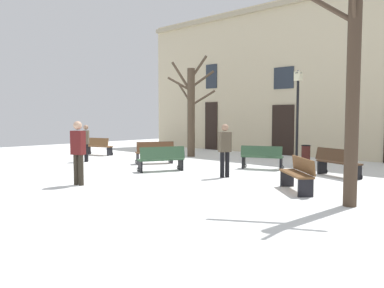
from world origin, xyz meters
name	(u,v)px	position (x,y,z in m)	size (l,w,h in m)	color
ground_plane	(157,174)	(0.00, 0.00, 0.00)	(31.07, 31.07, 0.00)	white
building_facade	(291,76)	(0.00, 8.92, 3.94)	(19.42, 0.60, 7.77)	beige
tree_near_facade	(191,108)	(-3.15, 5.00, 2.38)	(2.28, 1.74, 4.85)	#4C3D2D
tree_left_of_center	(353,76)	(6.55, -0.17, 2.82)	(2.10, 1.73, 5.48)	#423326
streetlamp	(298,108)	(2.39, 5.20, 2.30)	(0.30, 0.30, 3.76)	black
litter_bin	(306,154)	(2.09, 6.57, 0.38)	(0.39, 0.39, 0.74)	#4C1E19
bench_back_to_back_left	(262,157)	(1.89, 3.52, 0.46)	(1.58, 1.01, 0.88)	#2D4C33
bench_near_center_tree	(337,162)	(4.67, 3.66, 0.48)	(1.64, 1.00, 0.93)	#3D2819
bench_near_lamp	(161,159)	(-0.39, 0.57, 0.45)	(1.14, 1.71, 0.90)	#2D4C33
bench_by_litter_bin	(298,174)	(4.93, 0.56, 0.46)	(1.44, 1.38, 0.89)	brown
bench_facing_shops	(155,152)	(-2.25, 1.88, 0.47)	(1.20, 1.58, 0.93)	#51331E
bench_far_corner	(98,146)	(-7.04, 2.25, 0.45)	(1.59, 0.89, 0.88)	brown
person_by_shop_door	(86,142)	(-4.95, 0.32, 0.87)	(0.43, 0.42, 1.59)	black
person_crossing_plaza	(225,148)	(2.09, 1.06, 0.95)	(0.36, 0.44, 1.72)	black
person_strolling	(78,149)	(-0.05, -2.90, 1.03)	(0.43, 0.33, 1.83)	#2D271E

